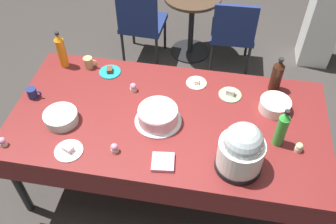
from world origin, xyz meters
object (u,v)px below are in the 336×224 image
object	(u,v)px
cupcake_lemon	(114,148)
water_cooler	(326,13)
cupcake_berry	(299,147)
soda_bottle_orange_juice	(61,51)
slow_cooker	(241,150)
round_cafe_table	(192,14)
soda_bottle_lime_soda	(282,129)
dessert_plate_teal	(110,71)
cupcake_cocoa	(133,87)
coffee_mug_navy	(33,93)
dessert_plate_cream	(196,82)
cupcake_rose	(3,142)
maroon_chair_left	(141,22)
coffee_mug_tan	(89,63)
dessert_plate_white	(69,150)
soda_bottle_cola	(277,75)
glass_salad_bowl	(61,117)
ceramic_snack_bowl	(275,105)
frosted_layer_cake	(158,116)
potluck_table	(168,123)
maroon_chair_right	(233,31)
dessert_plate_sage	(230,94)

from	to	relation	value
cupcake_lemon	water_cooler	world-z (taller)	water_cooler
cupcake_berry	soda_bottle_orange_juice	distance (m)	1.87
slow_cooker	round_cafe_table	bearing A→B (deg)	104.69
soda_bottle_lime_soda	dessert_plate_teal	bearing A→B (deg)	158.92
cupcake_berry	soda_bottle_orange_juice	size ratio (longest dim) A/B	0.22
cupcake_lemon	cupcake_cocoa	bearing A→B (deg)	91.76
coffee_mug_navy	round_cafe_table	size ratio (longest dim) A/B	0.15
dessert_plate_cream	cupcake_rose	distance (m)	1.41
slow_cooker	maroon_chair_left	bearing A→B (deg)	119.49
coffee_mug_tan	dessert_plate_teal	bearing A→B (deg)	-10.60
dessert_plate_white	coffee_mug_navy	world-z (taller)	coffee_mug_navy
soda_bottle_cola	coffee_mug_navy	bearing A→B (deg)	-167.10
glass_salad_bowl	soda_bottle_orange_juice	world-z (taller)	soda_bottle_orange_juice
dessert_plate_cream	coffee_mug_navy	distance (m)	1.21
water_cooler	cupcake_rose	bearing A→B (deg)	-135.48
soda_bottle_lime_soda	soda_bottle_cola	world-z (taller)	soda_bottle_lime_soda
dessert_plate_teal	soda_bottle_cola	xyz separation A→B (m)	(1.26, 0.03, 0.12)
dessert_plate_teal	soda_bottle_orange_juice	size ratio (longest dim) A/B	0.54
ceramic_snack_bowl	coffee_mug_tan	world-z (taller)	coffee_mug_tan
ceramic_snack_bowl	water_cooler	world-z (taller)	water_cooler
slow_cooker	round_cafe_table	xyz separation A→B (m)	(-0.55, 2.08, -0.42)
glass_salad_bowl	soda_bottle_lime_soda	distance (m)	1.46
round_cafe_table	frosted_layer_cake	bearing A→B (deg)	-90.30
potluck_table	soda_bottle_cola	xyz separation A→B (m)	(0.73, 0.42, 0.19)
round_cafe_table	maroon_chair_right	bearing A→B (deg)	-26.45
glass_salad_bowl	round_cafe_table	bearing A→B (deg)	70.83
cupcake_lemon	maroon_chair_right	bearing A→B (deg)	69.92
dessert_plate_sage	water_cooler	bearing A→B (deg)	59.88
round_cafe_table	soda_bottle_cola	bearing A→B (deg)	-59.60
potluck_table	glass_salad_bowl	distance (m)	0.74
ceramic_snack_bowl	round_cafe_table	size ratio (longest dim) A/B	0.30
ceramic_snack_bowl	glass_salad_bowl	bearing A→B (deg)	-165.69
dessert_plate_teal	cupcake_berry	bearing A→B (deg)	-20.83
cupcake_rose	soda_bottle_orange_juice	distance (m)	0.86
dessert_plate_cream	cupcake_rose	world-z (taller)	cupcake_rose
maroon_chair_left	slow_cooker	bearing A→B (deg)	-60.51
soda_bottle_orange_juice	maroon_chair_right	distance (m)	1.77
cupcake_lemon	soda_bottle_cola	world-z (taller)	soda_bottle_cola
dessert_plate_cream	soda_bottle_cola	world-z (taller)	soda_bottle_cola
cupcake_cocoa	coffee_mug_tan	distance (m)	0.46
frosted_layer_cake	glass_salad_bowl	bearing A→B (deg)	-170.36
frosted_layer_cake	dessert_plate_cream	size ratio (longest dim) A/B	2.07
glass_salad_bowl	soda_bottle_orange_juice	xyz separation A→B (m)	(-0.20, 0.58, 0.11)
soda_bottle_cola	maroon_chair_left	distance (m)	1.73
potluck_table	coffee_mug_navy	xyz separation A→B (m)	(-1.00, 0.02, 0.10)
slow_cooker	round_cafe_table	distance (m)	2.19
cupcake_lemon	round_cafe_table	bearing A→B (deg)	83.67
dessert_plate_white	cupcake_lemon	xyz separation A→B (m)	(0.29, 0.05, 0.02)
glass_salad_bowl	coffee_mug_navy	bearing A→B (deg)	146.86
dessert_plate_white	maroon_chair_right	size ratio (longest dim) A/B	0.22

